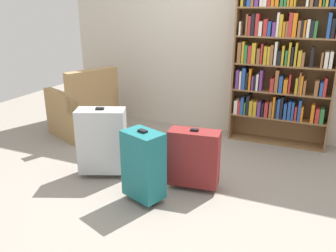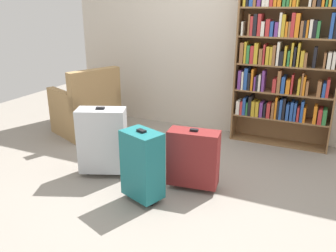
{
  "view_description": "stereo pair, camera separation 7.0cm",
  "coord_description": "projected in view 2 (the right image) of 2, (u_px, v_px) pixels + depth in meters",
  "views": [
    {
      "loc": [
        1.1,
        -2.82,
        1.67
      ],
      "look_at": [
        -0.16,
        0.1,
        0.55
      ],
      "focal_mm": 37.35,
      "sensor_mm": 36.0,
      "label": 1
    },
    {
      "loc": [
        1.17,
        -2.79,
        1.67
      ],
      "look_at": [
        -0.16,
        0.1,
        0.55
      ],
      "focal_mm": 37.35,
      "sensor_mm": 36.0,
      "label": 2
    }
  ],
  "objects": [
    {
      "name": "suitcase_dark_red",
      "position": [
        193.0,
        158.0,
        3.25
      ],
      "size": [
        0.49,
        0.26,
        0.6
      ],
      "color": "maroon",
      "rests_on": "ground"
    },
    {
      "name": "bookshelf",
      "position": [
        284.0,
        60.0,
        4.09
      ],
      "size": [
        1.16,
        0.26,
        1.94
      ],
      "color": "brown",
      "rests_on": "ground"
    },
    {
      "name": "mug",
      "position": [
        116.0,
        140.0,
        4.38
      ],
      "size": [
        0.12,
        0.08,
        0.1
      ],
      "color": "#1E7F4C",
      "rests_on": "ground"
    },
    {
      "name": "armchair",
      "position": [
        87.0,
        110.0,
        4.67
      ],
      "size": [
        0.91,
        0.91,
        0.9
      ],
      "color": "#9E7A4C",
      "rests_on": "ground"
    },
    {
      "name": "suitcase_teal",
      "position": [
        142.0,
        165.0,
        3.03
      ],
      "size": [
        0.4,
        0.33,
        0.67
      ],
      "color": "#19666B",
      "rests_on": "ground"
    },
    {
      "name": "back_wall",
      "position": [
        233.0,
        34.0,
        4.45
      ],
      "size": [
        4.6,
        0.1,
        2.6
      ],
      "primitive_type": "cube",
      "color": "beige",
      "rests_on": "ground"
    },
    {
      "name": "suitcase_silver",
      "position": [
        102.0,
        140.0,
        3.5
      ],
      "size": [
        0.52,
        0.39,
        0.72
      ],
      "color": "#B7BABF",
      "rests_on": "ground"
    },
    {
      "name": "ground_plane",
      "position": [
        179.0,
        185.0,
        3.41
      ],
      "size": [
        8.05,
        8.05,
        0.0
      ],
      "primitive_type": "plane",
      "color": "gray"
    }
  ]
}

